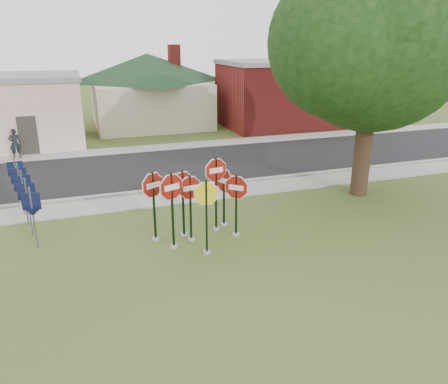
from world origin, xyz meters
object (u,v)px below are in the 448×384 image
object	(u,v)px
stop_sign_center	(190,200)
stop_sign_left	(172,200)
oak_tree	(375,34)
stop_sign_yellow	(206,208)
pedestrian	(15,143)

from	to	relation	value
stop_sign_center	stop_sign_left	world-z (taller)	stop_sign_left
oak_tree	stop_sign_center	bearing A→B (deg)	-165.37
stop_sign_yellow	oak_tree	bearing A→B (deg)	22.12
stop_sign_center	stop_sign_left	bearing A→B (deg)	-152.96
oak_tree	stop_sign_yellow	bearing A→B (deg)	-157.88
stop_sign_center	stop_sign_yellow	xyz separation A→B (m)	(0.21, -1.05, 0.07)
stop_sign_yellow	pedestrian	size ratio (longest dim) A/B	1.50
stop_sign_left	oak_tree	bearing A→B (deg)	15.65
oak_tree	pedestrian	distance (m)	18.65
stop_sign_center	oak_tree	world-z (taller)	oak_tree
stop_sign_left	stop_sign_center	bearing A→B (deg)	27.04
stop_sign_center	pedestrian	distance (m)	14.37
stop_sign_center	pedestrian	world-z (taller)	stop_sign_center
oak_tree	stop_sign_left	bearing A→B (deg)	-164.35
stop_sign_center	stop_sign_left	xyz separation A→B (m)	(-0.65, -0.33, 0.20)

